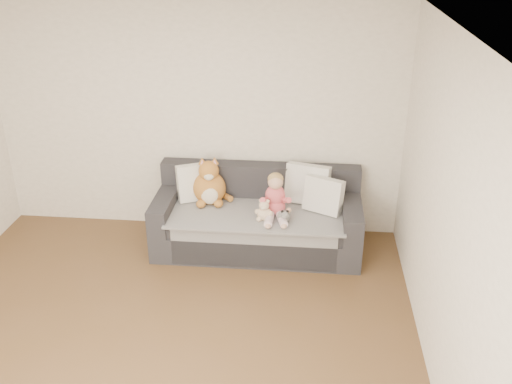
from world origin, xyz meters
TOP-DOWN VIEW (x-y plane):
  - room_shell at (0.00, 0.42)m, footprint 5.00×5.00m
  - sofa at (0.71, 2.06)m, footprint 2.20×0.94m
  - cushion_left at (0.03, 2.22)m, footprint 0.48×0.36m
  - cushion_right_back at (1.23, 2.25)m, footprint 0.51×0.33m
  - cushion_right_front at (1.41, 2.05)m, footprint 0.45×0.34m
  - toddler at (0.91, 1.91)m, footprint 0.33×0.47m
  - plush_cat at (0.18, 2.14)m, footprint 0.44×0.40m
  - teddy_bear at (0.80, 1.79)m, footprint 0.19×0.15m
  - plush_cow at (1.01, 1.77)m, footprint 0.13×0.20m
  - sippy_cup at (0.78, 1.82)m, footprint 0.11×0.09m

SIDE VIEW (x-z plane):
  - sofa at x=0.71m, z-range -0.12..0.73m
  - sippy_cup at x=0.78m, z-range 0.48..0.60m
  - plush_cow at x=1.01m, z-range 0.46..0.62m
  - teddy_bear at x=0.80m, z-range 0.45..0.69m
  - cushion_right_front at x=1.41m, z-range 0.47..0.85m
  - toddler at x=0.91m, z-range 0.43..0.90m
  - plush_cat at x=0.18m, z-range 0.40..0.95m
  - cushion_left at x=0.03m, z-range 0.47..0.88m
  - cushion_right_back at x=1.23m, z-range 0.47..0.91m
  - room_shell at x=0.00m, z-range -1.20..3.80m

